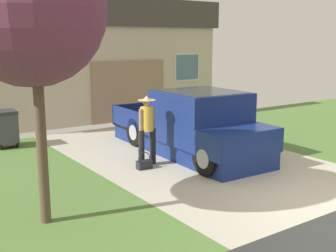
% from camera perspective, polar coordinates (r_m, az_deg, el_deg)
% --- Properties ---
extents(pickup_truck, '(2.10, 5.31, 1.72)m').
position_cam_1_polar(pickup_truck, '(11.23, 3.77, -0.05)').
color(pickup_truck, navy).
rests_on(pickup_truck, ground).
extents(person_with_hat, '(0.50, 0.42, 1.70)m').
position_cam_1_polar(person_with_hat, '(10.28, -2.82, 0.00)').
color(person_with_hat, black).
rests_on(person_with_hat, ground).
extents(handbag, '(0.36, 0.18, 0.41)m').
position_cam_1_polar(handbag, '(10.18, -3.19, -5.04)').
color(handbag, '#232328').
rests_on(handbag, ground).
extents(house_with_garage, '(11.01, 5.57, 4.52)m').
position_cam_1_polar(house_with_garage, '(17.95, -13.00, 8.85)').
color(house_with_garage, '#C2B29B').
rests_on(house_with_garage, ground).
extents(front_yard_tree, '(2.50, 2.63, 4.71)m').
position_cam_1_polar(front_yard_tree, '(7.26, -17.68, 14.78)').
color(front_yard_tree, brown).
rests_on(front_yard_tree, ground).
extents(wheeled_trash_bin, '(0.60, 0.72, 1.05)m').
position_cam_1_polar(wheeled_trash_bin, '(12.97, -20.86, -0.16)').
color(wheeled_trash_bin, '#424247').
rests_on(wheeled_trash_bin, ground).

